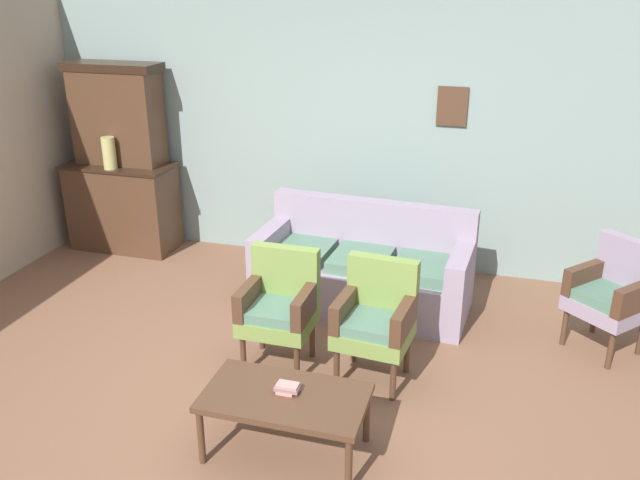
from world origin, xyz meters
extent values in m
plane|color=brown|center=(0.00, 0.00, 0.00)|extent=(7.68, 7.68, 0.00)
cube|color=gray|center=(0.00, 2.63, 1.35)|extent=(6.40, 0.06, 2.70)
cube|color=#472D1E|center=(0.90, 2.58, 1.65)|extent=(0.28, 0.02, 0.36)
cube|color=#472D1E|center=(-2.47, 2.25, 0.45)|extent=(1.10, 0.52, 0.90)
cube|color=black|center=(-2.47, 2.25, 0.92)|extent=(1.16, 0.55, 0.03)
cube|color=#472D1E|center=(-2.47, 2.33, 1.41)|extent=(0.90, 0.36, 0.95)
cube|color=black|center=(-2.47, 2.33, 1.92)|extent=(0.99, 0.38, 0.08)
cylinder|color=tan|center=(-2.45, 2.08, 1.09)|extent=(0.14, 0.14, 0.33)
cube|color=gray|center=(0.30, 1.59, 0.21)|extent=(1.92, 0.91, 0.42)
cube|color=gray|center=(0.32, 1.90, 0.66)|extent=(1.88, 0.27, 0.48)
cube|color=gray|center=(1.16, 1.53, 0.54)|extent=(0.21, 0.81, 0.24)
cube|color=gray|center=(-0.55, 1.64, 0.54)|extent=(0.21, 0.81, 0.24)
cube|color=#4C705B|center=(0.85, 1.51, 0.47)|extent=(0.52, 0.59, 0.10)
cube|color=#4C705B|center=(0.30, 1.55, 0.47)|extent=(0.52, 0.59, 0.10)
cube|color=#4C705B|center=(-0.24, 1.58, 0.47)|extent=(0.52, 0.59, 0.10)
cube|color=olive|center=(-0.09, 0.47, 0.38)|extent=(0.52, 0.48, 0.12)
cube|color=#4C705B|center=(-0.09, 0.45, 0.47)|extent=(0.44, 0.41, 0.10)
cube|color=olive|center=(-0.09, 0.67, 0.67)|extent=(0.52, 0.10, 0.46)
cube|color=#472D1E|center=(0.13, 0.46, 0.55)|extent=(0.08, 0.48, 0.22)
cube|color=#472D1E|center=(-0.31, 0.47, 0.55)|extent=(0.08, 0.48, 0.22)
cylinder|color=#472D1E|center=(0.12, 0.27, 0.16)|extent=(0.04, 0.04, 0.32)
cylinder|color=#472D1E|center=(-0.30, 0.28, 0.16)|extent=(0.04, 0.04, 0.32)
cylinder|color=#472D1E|center=(0.12, 0.65, 0.16)|extent=(0.04, 0.04, 0.32)
cylinder|color=#472D1E|center=(-0.30, 0.66, 0.16)|extent=(0.04, 0.04, 0.32)
cube|color=olive|center=(0.64, 0.47, 0.38)|extent=(0.56, 0.53, 0.12)
cube|color=#4C705B|center=(0.64, 0.45, 0.47)|extent=(0.48, 0.45, 0.10)
cube|color=olive|center=(0.66, 0.67, 0.67)|extent=(0.53, 0.15, 0.46)
cube|color=#472D1E|center=(0.86, 0.45, 0.55)|extent=(0.13, 0.49, 0.22)
cube|color=#472D1E|center=(0.42, 0.49, 0.55)|extent=(0.13, 0.49, 0.22)
cylinder|color=#472D1E|center=(0.83, 0.26, 0.16)|extent=(0.04, 0.04, 0.32)
cylinder|color=#472D1E|center=(0.41, 0.30, 0.16)|extent=(0.04, 0.04, 0.32)
cylinder|color=#472D1E|center=(0.87, 0.64, 0.16)|extent=(0.04, 0.04, 0.32)
cylinder|color=#472D1E|center=(0.45, 0.68, 0.16)|extent=(0.04, 0.04, 0.32)
cube|color=gray|center=(2.30, 1.39, 0.38)|extent=(0.71, 0.70, 0.12)
cube|color=#4C705B|center=(2.29, 1.37, 0.47)|extent=(0.60, 0.60, 0.10)
cube|color=gray|center=(2.43, 1.54, 0.67)|extent=(0.46, 0.42, 0.46)
cube|color=#472D1E|center=(2.47, 1.24, 0.55)|extent=(0.38, 0.41, 0.22)
cube|color=#472D1E|center=(2.14, 1.54, 0.55)|extent=(0.38, 0.41, 0.22)
cylinder|color=#472D1E|center=(2.33, 1.11, 0.16)|extent=(0.04, 0.04, 0.32)
cylinder|color=#472D1E|center=(2.02, 1.39, 0.16)|extent=(0.04, 0.04, 0.32)
cylinder|color=#472D1E|center=(2.27, 1.67, 0.16)|extent=(0.04, 0.04, 0.32)
cube|color=#472D1E|center=(0.29, -0.46, 0.40)|extent=(1.00, 0.56, 0.04)
cylinder|color=#472D1E|center=(-0.17, -0.22, 0.19)|extent=(0.04, 0.04, 0.38)
cylinder|color=#472D1E|center=(0.75, -0.22, 0.19)|extent=(0.04, 0.04, 0.38)
cylinder|color=#472D1E|center=(-0.17, -0.70, 0.19)|extent=(0.04, 0.04, 0.38)
cylinder|color=#472D1E|center=(0.75, -0.70, 0.19)|extent=(0.04, 0.04, 0.38)
cube|color=tan|center=(0.28, -0.44, 0.43)|extent=(0.10, 0.08, 0.02)
cube|color=#886367|center=(0.29, -0.43, 0.45)|extent=(0.15, 0.08, 0.02)
cube|color=tan|center=(0.29, -0.43, 0.47)|extent=(0.13, 0.08, 0.02)
camera|label=1|loc=(1.43, -3.66, 2.80)|focal=37.34mm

